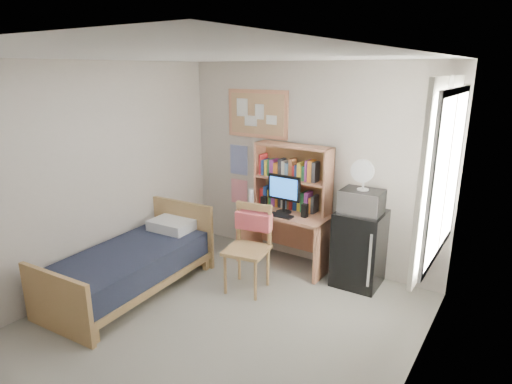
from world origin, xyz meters
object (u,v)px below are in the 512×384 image
Objects in this scene: bed at (130,271)px; desk_chair at (247,249)px; desk_fan at (364,176)px; desk at (285,238)px; microwave at (362,201)px; bulletin_board at (257,114)px; monitor at (284,195)px; mini_fridge at (359,248)px; speaker_left at (264,203)px; speaker_right at (305,211)px.

desk_chair is at bearing 31.58° from bed.
desk is at bearing 178.72° from desk_fan.
microwave is 1.42× the size of desk_fan.
monitor is at bearing -29.46° from bulletin_board.
mini_fridge is 5.47× the size of speaker_left.
desk_fan reaches higher than desk_chair.
bed is at bearing -125.25° from monitor.
bed is at bearing -144.31° from desk_fan.
microwave is at bearing 29.38° from desk_chair.
desk_chair reaches higher than speaker_left.
speaker_left is at bearing -168.69° from desk.
desk_fan is at bearing 6.85° from speaker_right.
monitor is (-0.99, -0.09, 0.52)m from mini_fridge.
speaker_left is 0.60m from speaker_right.
desk_fan is (0.99, 0.01, 0.97)m from desk.
mini_fridge is 2.80× the size of desk_fan.
speaker_right is (0.34, 0.77, 0.31)m from desk_chair.
microwave is at bearing 33.66° from bed.
bulletin_board reaches higher than mini_fridge.
microwave reaches higher than desk.
mini_fridge is 1.97× the size of microwave.
bulletin_board reaches higher than speaker_right.
bulletin_board is at bearing 168.09° from microwave.
monitor is (-0.00, -0.06, 0.61)m from desk.
bed is 11.09× the size of speaker_right.
desk_fan reaches higher than monitor.
mini_fridge is at bearing 4.56° from speaker_left.
bulletin_board is 1.20m from speaker_left.
bulletin_board is 2.20m from mini_fridge.
microwave is at bearing 6.85° from speaker_right.
monitor is (1.14, 1.56, 0.72)m from bed.
mini_fridge is (0.99, 0.03, 0.09)m from desk.
mini_fridge is at bearing 90.00° from desk_fan.
microwave is 0.30m from desk_fan.
desk_fan is (2.12, 1.63, 1.08)m from bed.
desk_fan is at bearing -10.17° from bulletin_board.
mini_fridge is at bearing 30.06° from desk_chair.
speaker_right reaches higher than desk.
mini_fridge is at bearing 2.47° from desk.
microwave is at bearing 3.67° from speaker_left.
desk is 0.63× the size of bed.
desk is at bearing -25.17° from bulletin_board.
desk is at bearing 51.14° from bed.
desk is 1.98m from bed.
bulletin_board is at bearing 159.62° from speaker_right.
desk_chair is 1.57m from desk_fan.
desk is 1.16× the size of desk_chair.
desk is at bearing 90.00° from monitor.
mini_fridge is 0.88m from desk_fan.
microwave is (2.12, 1.63, 0.79)m from bed.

